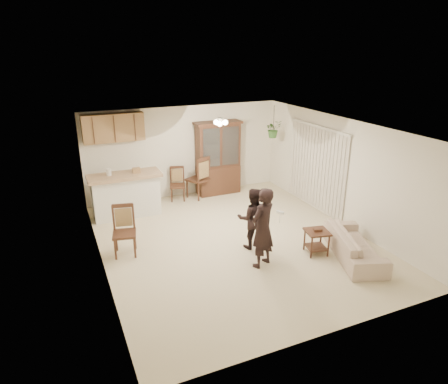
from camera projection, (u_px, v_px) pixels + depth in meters
name	position (u px, v px, depth m)	size (l,w,h in m)	color
floor	(234.00, 241.00, 8.71)	(6.50, 6.50, 0.00)	beige
ceiling	(235.00, 128.00, 7.84)	(5.50, 6.50, 0.02)	silver
wall_back	(185.00, 151.00, 11.07)	(5.50, 0.02, 2.50)	white
wall_front	(334.00, 260.00, 5.49)	(5.50, 0.02, 2.50)	white
wall_left	(97.00, 208.00, 7.24)	(0.02, 6.50, 2.50)	white
wall_right	(341.00, 172.00, 9.31)	(0.02, 6.50, 2.50)	white
breakfast_bar	(126.00, 197.00, 9.86)	(1.60, 0.55, 1.00)	silver
bar_top	(124.00, 176.00, 9.67)	(1.75, 0.70, 0.08)	tan
upper_cabinets	(113.00, 128.00, 9.91)	(1.50, 0.34, 0.70)	brown
vertical_blinds	(316.00, 168.00, 10.12)	(0.06, 2.30, 2.10)	beige
ceiling_fixture	(220.00, 122.00, 8.99)	(0.36, 0.36, 0.20)	beige
hanging_plant	(273.00, 129.00, 11.00)	(0.43, 0.37, 0.48)	#2A5020
plant_cord	(274.00, 117.00, 10.88)	(0.01, 0.01, 0.65)	black
sofa	(355.00, 240.00, 7.96)	(1.87, 0.73, 0.73)	beige
adult	(263.00, 223.00, 7.48)	(0.66, 0.43, 1.80)	black
child	(252.00, 218.00, 8.24)	(0.66, 0.51, 1.35)	black
china_hutch	(218.00, 159.00, 11.24)	(1.31, 0.50, 2.06)	#3C1E15
side_table	(316.00, 242.00, 8.14)	(0.54, 0.54, 0.55)	#3C1E15
chair_bar	(125.00, 241.00, 8.08)	(0.54, 0.54, 1.03)	#3C1E15
chair_hutch_left	(178.00, 191.00, 10.97)	(0.51, 0.51, 0.92)	#3C1E15
chair_hutch_right	(198.00, 186.00, 11.13)	(0.71, 0.71, 1.19)	#3C1E15
controller_adult	(280.00, 212.00, 7.14)	(0.04, 0.14, 0.04)	white
controller_child	(255.00, 218.00, 7.91)	(0.04, 0.11, 0.04)	white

